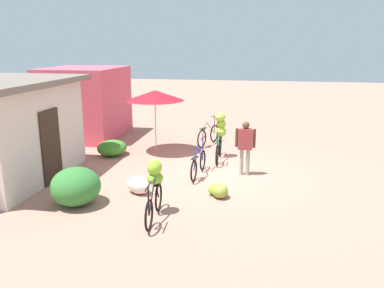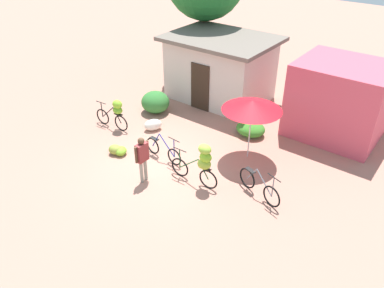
% 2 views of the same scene
% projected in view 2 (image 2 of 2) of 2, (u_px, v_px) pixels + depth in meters
% --- Properties ---
extents(ground_plane, '(60.00, 60.00, 0.00)m').
position_uv_depth(ground_plane, '(159.00, 168.00, 12.63)').
color(ground_plane, '#AE7664').
extents(building_low, '(4.53, 3.46, 2.77)m').
position_uv_depth(building_low, '(220.00, 68.00, 16.57)').
color(building_low, beige).
rests_on(building_low, ground).
extents(shop_pink, '(3.20, 2.80, 2.78)m').
position_uv_depth(shop_pink, '(340.00, 100.00, 13.88)').
color(shop_pink, '#D84E62').
rests_on(shop_pink, ground).
extents(hedge_bush_front_left, '(1.18, 1.16, 0.90)m').
position_uv_depth(hedge_bush_front_left, '(155.00, 102.00, 15.86)').
color(hedge_bush_front_left, '#327531').
rests_on(hedge_bush_front_left, ground).
extents(hedge_bush_front_right, '(1.11, 0.98, 0.51)m').
position_uv_depth(hedge_bush_front_right, '(251.00, 129.00, 14.35)').
color(hedge_bush_front_right, '#398228').
rests_on(hedge_bush_front_right, ground).
extents(market_umbrella, '(1.97, 1.97, 2.16)m').
position_uv_depth(market_umbrella, '(252.00, 105.00, 12.17)').
color(market_umbrella, beige).
rests_on(market_umbrella, ground).
extents(bicycle_leftmost, '(1.62, 0.41, 1.24)m').
position_uv_depth(bicycle_leftmost, '(115.00, 112.00, 14.49)').
color(bicycle_leftmost, black).
rests_on(bicycle_leftmost, ground).
extents(bicycle_near_pile, '(1.66, 0.21, 1.00)m').
position_uv_depth(bicycle_near_pile, '(163.00, 150.00, 12.92)').
color(bicycle_near_pile, black).
rests_on(bicycle_near_pile, ground).
extents(bicycle_center_loaded, '(1.75, 0.46, 1.51)m').
position_uv_depth(bicycle_center_loaded, '(202.00, 161.00, 11.38)').
color(bicycle_center_loaded, black).
rests_on(bicycle_center_loaded, ground).
extents(bicycle_by_shop, '(1.64, 0.59, 1.03)m').
position_uv_depth(bicycle_by_shop, '(259.00, 186.00, 11.23)').
color(bicycle_by_shop, black).
rests_on(bicycle_by_shop, ground).
extents(banana_pile_on_ground, '(0.76, 0.66, 0.36)m').
position_uv_depth(banana_pile_on_ground, '(117.00, 150.00, 13.27)').
color(banana_pile_on_ground, '#78B728').
rests_on(banana_pile_on_ground, ground).
extents(produce_sack, '(0.73, 0.83, 0.44)m').
position_uv_depth(produce_sack, '(153.00, 125.00, 14.68)').
color(produce_sack, silver).
rests_on(produce_sack, ground).
extents(person_vendor, '(0.21, 0.58, 1.57)m').
position_uv_depth(person_vendor, '(142.00, 155.00, 11.57)').
color(person_vendor, gray).
rests_on(person_vendor, ground).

